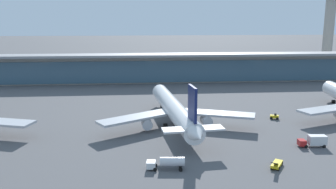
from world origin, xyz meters
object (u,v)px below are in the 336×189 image
(service_truck_near_nose_white, at_px, (167,162))
(control_tower, at_px, (330,19))
(service_truck_under_wing_red, at_px, (314,141))
(service_truck_at_far_stand_yellow, at_px, (277,164))
(service_truck_on_taxiway_yellow, at_px, (274,117))
(airliner_centre_stand, at_px, (174,109))

(service_truck_near_nose_white, height_order, control_tower, control_tower)
(service_truck_under_wing_red, bearing_deg, control_tower, 61.01)
(service_truck_under_wing_red, xyz_separation_m, service_truck_at_far_stand_yellow, (-15.04, -12.37, -0.88))
(service_truck_near_nose_white, distance_m, service_truck_at_far_stand_yellow, 25.04)
(service_truck_near_nose_white, height_order, service_truck_at_far_stand_yellow, service_truck_near_nose_white)
(service_truck_under_wing_red, bearing_deg, service_truck_near_nose_white, -164.17)
(service_truck_near_nose_white, relative_size, service_truck_on_taxiway_yellow, 2.68)
(service_truck_under_wing_red, relative_size, control_tower, 0.12)
(service_truck_on_taxiway_yellow, bearing_deg, service_truck_near_nose_white, -136.00)
(control_tower, bearing_deg, service_truck_near_nose_white, -127.91)
(airliner_centre_stand, height_order, service_truck_under_wing_red, airliner_centre_stand)
(service_truck_under_wing_red, height_order, service_truck_at_far_stand_yellow, service_truck_under_wing_red)
(service_truck_under_wing_red, relative_size, service_truck_at_far_stand_yellow, 1.16)
(service_truck_near_nose_white, xyz_separation_m, service_truck_under_wing_red, (40.04, 11.35, -0.02))
(service_truck_under_wing_red, distance_m, control_tower, 161.73)
(service_truck_near_nose_white, height_order, service_truck_on_taxiway_yellow, service_truck_near_nose_white)
(service_truck_on_taxiway_yellow, xyz_separation_m, service_truck_at_far_stand_yellow, (-14.53, -39.19, -0.07))
(service_truck_under_wing_red, bearing_deg, service_truck_at_far_stand_yellow, -140.56)
(airliner_centre_stand, relative_size, service_truck_under_wing_red, 8.61)
(airliner_centre_stand, height_order, service_truck_on_taxiway_yellow, airliner_centre_stand)
(service_truck_near_nose_white, xyz_separation_m, service_truck_on_taxiway_yellow, (39.53, 38.17, -0.83))
(service_truck_on_taxiway_yellow, bearing_deg, airliner_centre_stand, -172.28)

